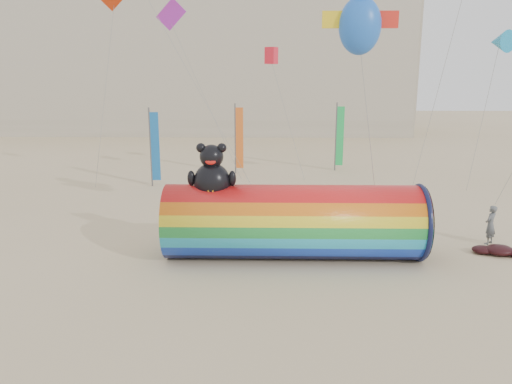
{
  "coord_description": "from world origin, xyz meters",
  "views": [
    {
      "loc": [
        0.93,
        -19.37,
        7.45
      ],
      "look_at": [
        0.5,
        1.5,
        2.4
      ],
      "focal_mm": 35.0,
      "sensor_mm": 36.0,
      "label": 1
    }
  ],
  "objects_px": {
    "windsock_assembly": "(293,220)",
    "kite_handler": "(490,225)",
    "fabric_bundle": "(503,250)",
    "hotel_building": "(165,48)"
  },
  "relations": [
    {
      "from": "kite_handler",
      "to": "fabric_bundle",
      "type": "xyz_separation_m",
      "value": [
        0.04,
        -1.32,
        -0.71
      ]
    },
    {
      "from": "windsock_assembly",
      "to": "fabric_bundle",
      "type": "relative_size",
      "value": 3.97
    },
    {
      "from": "hotel_building",
      "to": "windsock_assembly",
      "type": "xyz_separation_m",
      "value": [
        14.04,
        -45.89,
        -8.72
      ]
    },
    {
      "from": "windsock_assembly",
      "to": "fabric_bundle",
      "type": "distance_m",
      "value": 8.97
    },
    {
      "from": "kite_handler",
      "to": "fabric_bundle",
      "type": "relative_size",
      "value": 0.67
    },
    {
      "from": "windsock_assembly",
      "to": "fabric_bundle",
      "type": "bearing_deg",
      "value": 2.96
    },
    {
      "from": "hotel_building",
      "to": "windsock_assembly",
      "type": "height_order",
      "value": "hotel_building"
    },
    {
      "from": "windsock_assembly",
      "to": "kite_handler",
      "type": "distance_m",
      "value": 9.0
    },
    {
      "from": "windsock_assembly",
      "to": "kite_handler",
      "type": "height_order",
      "value": "windsock_assembly"
    },
    {
      "from": "hotel_building",
      "to": "fabric_bundle",
      "type": "distance_m",
      "value": 51.87
    }
  ]
}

